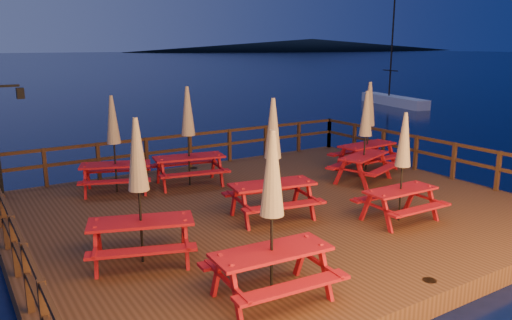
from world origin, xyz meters
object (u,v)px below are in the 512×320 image
(lamp_post, at_px, (1,128))
(picnic_table_1, at_px, (365,135))
(picnic_table_2, at_px, (272,214))
(sailboat, at_px, (394,101))
(picnic_table_0, at_px, (188,135))

(lamp_post, height_order, picnic_table_1, lamp_post)
(picnic_table_1, bearing_deg, lamp_post, 135.71)
(lamp_post, xyz_separation_m, picnic_table_1, (8.86, -4.00, -0.44))
(lamp_post, distance_m, picnic_table_2, 8.68)
(lamp_post, height_order, picnic_table_2, lamp_post)
(lamp_post, height_order, sailboat, sailboat)
(picnic_table_0, bearing_deg, sailboat, 40.19)
(picnic_table_2, bearing_deg, lamp_post, 112.86)
(lamp_post, xyz_separation_m, picnic_table_0, (4.46, -1.64, -0.36))
(picnic_table_0, bearing_deg, picnic_table_2, -93.62)
(lamp_post, bearing_deg, picnic_table_2, -71.18)
(lamp_post, xyz_separation_m, sailboat, (26.09, 10.64, -1.87))
(picnic_table_0, relative_size, picnic_table_2, 1.03)
(picnic_table_1, relative_size, picnic_table_2, 0.98)
(picnic_table_0, bearing_deg, picnic_table_1, -17.59)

